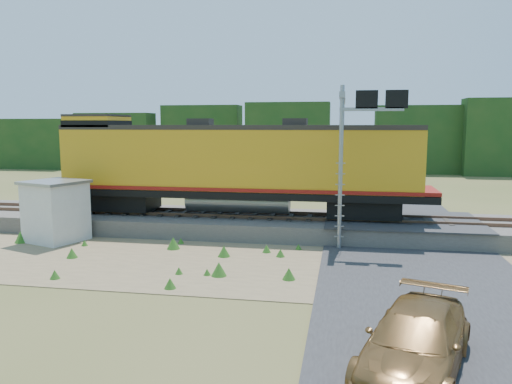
% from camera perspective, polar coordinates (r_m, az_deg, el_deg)
% --- Properties ---
extents(ground, '(140.00, 140.00, 0.00)m').
position_cam_1_polar(ground, '(18.85, -3.54, -8.42)').
color(ground, '#475123').
rests_on(ground, ground).
extents(ballast, '(70.00, 5.00, 0.80)m').
position_cam_1_polar(ballast, '(24.47, -0.23, -3.68)').
color(ballast, slate).
rests_on(ballast, ground).
extents(rails, '(70.00, 1.54, 0.16)m').
position_cam_1_polar(rails, '(24.38, -0.23, -2.58)').
color(rails, brown).
rests_on(rails, ballast).
extents(dirt_shoulder, '(26.00, 8.00, 0.03)m').
position_cam_1_polar(dirt_shoulder, '(19.86, -8.86, -7.61)').
color(dirt_shoulder, '#8C7754').
rests_on(dirt_shoulder, ground).
extents(road, '(7.00, 66.00, 0.86)m').
position_cam_1_polar(road, '(19.23, 17.96, -8.19)').
color(road, '#38383A').
rests_on(road, ground).
extents(tree_line_north, '(130.00, 3.00, 6.50)m').
position_cam_1_polar(tree_line_north, '(55.80, 5.71, 5.45)').
color(tree_line_north, '#193D16').
rests_on(tree_line_north, ground).
extents(weed_clumps, '(15.00, 6.20, 0.56)m').
position_cam_1_polar(weed_clumps, '(20.04, -13.33, -7.64)').
color(weed_clumps, '#2E661D').
rests_on(weed_clumps, ground).
extents(locomotive, '(18.50, 2.82, 4.77)m').
position_cam_1_polar(locomotive, '(24.28, -2.73, 3.17)').
color(locomotive, black).
rests_on(locomotive, rails).
extents(shed, '(2.95, 2.95, 2.76)m').
position_cam_1_polar(shed, '(24.12, -21.89, -2.01)').
color(shed, silver).
rests_on(shed, ground).
extents(signal_gantry, '(2.70, 6.20, 6.82)m').
position_cam_1_polar(signal_gantry, '(22.94, 10.66, 7.33)').
color(signal_gantry, gray).
rests_on(signal_gantry, ground).
extents(car, '(3.28, 5.05, 1.36)m').
position_cam_1_polar(car, '(11.52, 17.76, -15.93)').
color(car, brown).
rests_on(car, ground).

